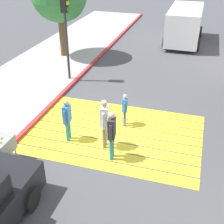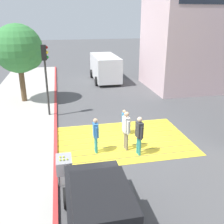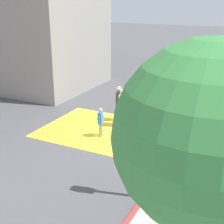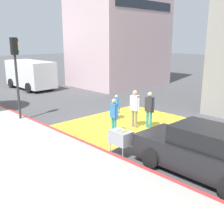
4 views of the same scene
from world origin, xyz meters
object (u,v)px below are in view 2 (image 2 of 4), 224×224
at_px(pedestrian_adult_lead, 96,133).
at_px(pedestrian_child_with_racket, 124,121).
at_px(van_down_street, 105,67).
at_px(tennis_ball_cart, 64,164).
at_px(traffic_light_corner, 45,67).
at_px(pedestrian_adult_trailing, 126,128).
at_px(car_parked_near_curb, 101,214).
at_px(pedestrian_adult_side, 139,133).
at_px(street_tree, 20,50).

height_order(pedestrian_adult_lead, pedestrian_child_with_racket, pedestrian_adult_lead).
height_order(van_down_street, tennis_ball_cart, van_down_street).
bearing_deg(traffic_light_corner, pedestrian_child_with_racket, -41.40).
height_order(pedestrian_adult_trailing, pedestrian_child_with_racket, pedestrian_adult_trailing).
bearing_deg(tennis_ball_cart, pedestrian_adult_trailing, 33.45).
xyz_separation_m(car_parked_near_curb, van_down_street, (3.36, 17.82, 0.54)).
bearing_deg(tennis_ball_cart, car_parked_near_curb, -71.91).
xyz_separation_m(car_parked_near_curb, pedestrian_adult_trailing, (1.90, 4.60, 0.33)).
bearing_deg(pedestrian_adult_side, van_down_street, 85.71).
bearing_deg(pedestrian_adult_lead, tennis_ball_cart, -127.68).
bearing_deg(traffic_light_corner, street_tree, 118.53).
height_order(van_down_street, street_tree, street_tree).
bearing_deg(van_down_street, tennis_ball_cart, -105.79).
relative_size(traffic_light_corner, pedestrian_adult_lead, 2.61).
bearing_deg(pedestrian_adult_trailing, van_down_street, 83.68).
bearing_deg(van_down_street, pedestrian_adult_lead, -102.10).
relative_size(car_parked_near_curb, street_tree, 0.81).
distance_m(traffic_light_corner, pedestrian_adult_side, 7.00).
distance_m(van_down_street, pedestrian_adult_lead, 13.52).
bearing_deg(pedestrian_adult_lead, pedestrian_child_with_racket, 42.88).
bearing_deg(pedestrian_adult_lead, van_down_street, 77.90).
height_order(street_tree, pedestrian_adult_side, street_tree).
bearing_deg(pedestrian_adult_trailing, traffic_light_corner, 125.37).
height_order(van_down_street, pedestrian_adult_lead, van_down_street).
bearing_deg(car_parked_near_curb, pedestrian_adult_trailing, 67.62).
xyz_separation_m(car_parked_near_curb, street_tree, (-3.28, 12.63, 2.90)).
height_order(van_down_street, pedestrian_child_with_racket, van_down_street).
bearing_deg(pedestrian_child_with_racket, pedestrian_adult_side, -86.75).
distance_m(car_parked_near_curb, pedestrian_adult_lead, 4.64).
xyz_separation_m(car_parked_near_curb, pedestrian_child_with_racket, (2.21, 6.16, 0.02)).
bearing_deg(van_down_street, car_parked_near_curb, -100.68).
bearing_deg(traffic_light_corner, van_down_street, 59.31).
relative_size(pedestrian_adult_trailing, pedestrian_child_with_racket, 1.37).
distance_m(pedestrian_adult_trailing, pedestrian_adult_side, 0.70).
height_order(car_parked_near_curb, tennis_ball_cart, car_parked_near_curb).
height_order(van_down_street, pedestrian_adult_side, van_down_street).
height_order(car_parked_near_curb, pedestrian_child_with_racket, car_parked_near_curb).
height_order(pedestrian_adult_side, pedestrian_child_with_racket, pedestrian_adult_side).
xyz_separation_m(pedestrian_adult_lead, pedestrian_adult_trailing, (1.37, -0.00, 0.12)).
distance_m(street_tree, pedestrian_child_with_racket, 8.95).
height_order(car_parked_near_curb, pedestrian_adult_trailing, pedestrian_adult_trailing).
xyz_separation_m(traffic_light_corner, pedestrian_child_with_racket, (3.78, -3.34, -2.28)).
height_order(tennis_ball_cart, pedestrian_child_with_racket, pedestrian_child_with_racket).
distance_m(car_parked_near_curb, tennis_ball_cart, 2.90).
relative_size(car_parked_near_curb, pedestrian_adult_trailing, 2.36).
height_order(pedestrian_adult_lead, pedestrian_adult_trailing, pedestrian_adult_trailing).
distance_m(tennis_ball_cart, pedestrian_adult_side, 3.49).
distance_m(street_tree, pedestrian_adult_lead, 9.28).
relative_size(traffic_light_corner, street_tree, 0.80).
bearing_deg(pedestrian_child_with_racket, pedestrian_adult_lead, -137.12).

